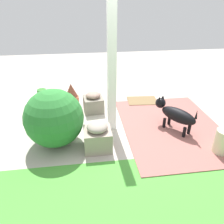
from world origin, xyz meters
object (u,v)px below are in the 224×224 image
(doormat, at_px, (142,101))
(dog, at_px, (175,114))
(terracotta_pot_tall, at_px, (44,107))
(ceramic_urn, at_px, (223,142))
(stone_planter_nearest, at_px, (93,102))
(stone_planter_mid, at_px, (98,137))
(round_shrub, at_px, (54,118))
(terracotta_pot_spiky, at_px, (72,95))
(porch_pillar, at_px, (112,67))

(doormat, bearing_deg, dog, 101.40)
(terracotta_pot_tall, xyz_separation_m, dog, (-2.41, 0.86, 0.13))
(terracotta_pot_tall, height_order, ceramic_urn, terracotta_pot_tall)
(ceramic_urn, bearing_deg, terracotta_pot_tall, -28.74)
(stone_planter_nearest, distance_m, stone_planter_mid, 1.31)
(round_shrub, height_order, terracotta_pot_spiky, round_shrub)
(round_shrub, bearing_deg, doormat, -143.35)
(round_shrub, height_order, doormat, round_shrub)
(terracotta_pot_spiky, height_order, doormat, terracotta_pot_spiky)
(stone_planter_nearest, height_order, ceramic_urn, stone_planter_nearest)
(stone_planter_nearest, relative_size, round_shrub, 0.47)
(porch_pillar, height_order, stone_planter_mid, porch_pillar)
(terracotta_pot_tall, relative_size, ceramic_urn, 1.43)
(porch_pillar, distance_m, stone_planter_nearest, 1.23)
(ceramic_urn, xyz_separation_m, doormat, (0.74, -1.99, -0.19))
(terracotta_pot_tall, xyz_separation_m, ceramic_urn, (-2.90, 1.59, -0.00))
(ceramic_urn, distance_m, doormat, 2.13)
(terracotta_pot_tall, distance_m, terracotta_pot_spiky, 0.68)
(stone_planter_mid, bearing_deg, doormat, -125.82)
(terracotta_pot_spiky, bearing_deg, porch_pillar, 126.37)
(dog, bearing_deg, ceramic_urn, 123.60)
(stone_planter_mid, distance_m, terracotta_pot_spiky, 1.70)
(stone_planter_nearest, height_order, terracotta_pot_tall, terracotta_pot_tall)
(porch_pillar, bearing_deg, stone_planter_nearest, -66.94)
(porch_pillar, bearing_deg, stone_planter_mid, 63.14)
(porch_pillar, relative_size, round_shrub, 2.45)
(dog, bearing_deg, stone_planter_mid, 14.47)
(stone_planter_nearest, relative_size, doormat, 0.66)
(round_shrub, relative_size, ceramic_urn, 2.32)
(round_shrub, height_order, dog, round_shrub)
(terracotta_pot_spiky, bearing_deg, stone_planter_nearest, 144.47)
(porch_pillar, bearing_deg, terracotta_pot_tall, -25.38)
(terracotta_pot_spiky, bearing_deg, round_shrub, 81.15)
(ceramic_urn, bearing_deg, doormat, -69.59)
(porch_pillar, xyz_separation_m, doormat, (-0.86, -1.01, -1.14))
(porch_pillar, relative_size, doormat, 3.41)
(terracotta_pot_spiky, bearing_deg, terracotta_pot_tall, 37.48)
(terracotta_pot_spiky, bearing_deg, dog, 145.79)
(terracotta_pot_tall, relative_size, dog, 0.76)
(porch_pillar, xyz_separation_m, ceramic_urn, (-1.60, 0.97, -0.96))
(porch_pillar, relative_size, stone_planter_mid, 4.81)
(stone_planter_mid, height_order, ceramic_urn, stone_planter_mid)
(porch_pillar, relative_size, ceramic_urn, 5.69)
(terracotta_pot_spiky, bearing_deg, doormat, 179.29)
(terracotta_pot_tall, relative_size, terracotta_pot_spiky, 1.12)
(porch_pillar, xyz_separation_m, terracotta_pot_tall, (1.30, -0.62, -0.95))
(porch_pillar, relative_size, dog, 3.01)
(ceramic_urn, height_order, doormat, ceramic_urn)
(terracotta_pot_tall, distance_m, ceramic_urn, 3.31)
(dog, bearing_deg, porch_pillar, -12.27)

